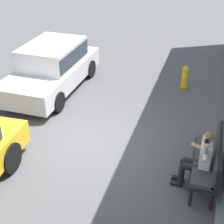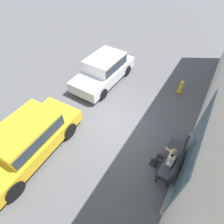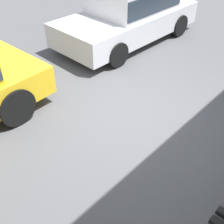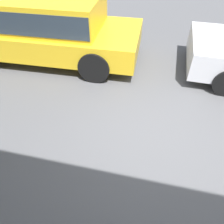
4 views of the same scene
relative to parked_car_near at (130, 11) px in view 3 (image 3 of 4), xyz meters
The scene contains 2 objects.
ground_plane 3.55m from the parked_car_near, 40.21° to the left, with size 60.00×60.00×0.00m, color #4C4C4F.
parked_car_near is the anchor object (origin of this frame).
Camera 3 is at (3.19, 2.60, 3.27)m, focal length 45.00 mm.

